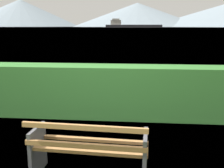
{
  "coord_description": "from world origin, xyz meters",
  "views": [
    {
      "loc": [
        0.62,
        -3.32,
        2.05
      ],
      "look_at": [
        0.0,
        3.25,
        0.6
      ],
      "focal_mm": 42.64,
      "sensor_mm": 36.0,
      "label": 1
    }
  ],
  "objects": [
    {
      "name": "distant_hills",
      "position": [
        82.3,
        557.39,
        29.04
      ],
      "size": [
        827.97,
        420.44,
        61.07
      ],
      "color": "gray",
      "rests_on": "ground_plane"
    },
    {
      "name": "cargo_ship_large",
      "position": [
        -8.34,
        300.17,
        2.74
      ],
      "size": [
        62.26,
        9.08,
        9.79
      ],
      "color": "#232328",
      "rests_on": "water_surface"
    },
    {
      "name": "park_bench",
      "position": [
        -0.0,
        -0.06,
        0.42
      ],
      "size": [
        1.61,
        0.66,
        0.87
      ],
      "color": "#A0703F",
      "rests_on": "ground_plane"
    },
    {
      "name": "water_surface",
      "position": [
        0.0,
        308.67,
        0.0
      ],
      "size": [
        620.0,
        620.0,
        0.0
      ],
      "primitive_type": "plane",
      "color": "slate",
      "rests_on": "ground_plane"
    },
    {
      "name": "hedge_row",
      "position": [
        0.0,
        2.53,
        0.59
      ],
      "size": [
        6.43,
        0.72,
        1.17
      ],
      "primitive_type": "cube",
      "color": "#387A33",
      "rests_on": "ground_plane"
    }
  ]
}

